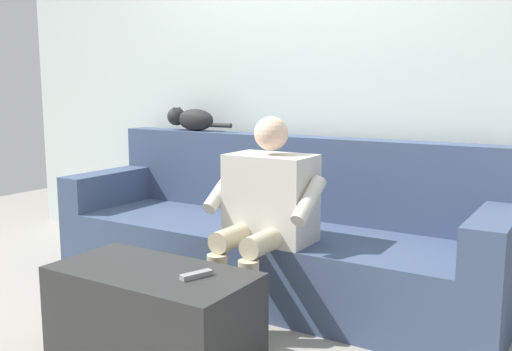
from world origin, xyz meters
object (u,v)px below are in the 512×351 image
at_px(coffee_table, 153,315).
at_px(cat_on_backrest, 190,119).
at_px(remote_gray, 196,275).
at_px(person_solo_seated, 265,207).
at_px(couch, 274,239).

relative_size(coffee_table, cat_on_backrest, 1.72).
distance_m(coffee_table, remote_gray, 0.31).
distance_m(person_solo_seated, cat_on_backrest, 1.25).
distance_m(cat_on_backrest, remote_gray, 1.76).
bearing_deg(cat_on_backrest, couch, 162.21).
bearing_deg(person_solo_seated, couch, -66.31).
bearing_deg(cat_on_backrest, coffee_table, 121.72).
relative_size(cat_on_backrest, remote_gray, 3.71).
bearing_deg(remote_gray, couch, -147.64).
relative_size(person_solo_seated, remote_gray, 7.40).
bearing_deg(remote_gray, coffee_table, -63.54).
distance_m(coffee_table, person_solo_seated, 0.79).
distance_m(couch, person_solo_seated, 0.52).
height_order(person_solo_seated, remote_gray, person_solo_seated).
xyz_separation_m(couch, remote_gray, (-0.22, 1.04, 0.12)).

